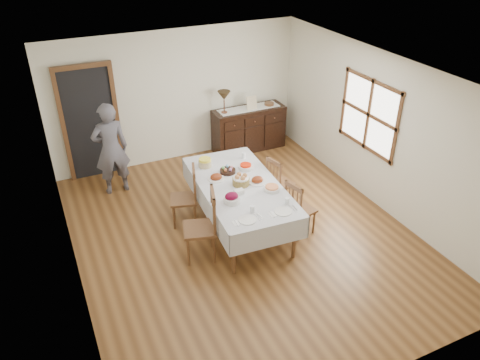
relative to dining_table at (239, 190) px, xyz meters
name	(u,v)px	position (x,y,z in m)	size (l,w,h in m)	color
ground	(243,234)	(-0.04, -0.20, -0.71)	(6.00, 6.00, 0.00)	brown
room_shell	(222,132)	(-0.18, 0.22, 0.93)	(5.02, 6.02, 2.65)	white
dining_table	(239,190)	(0.00, 0.00, 0.00)	(1.35, 2.42, 0.81)	silver
chair_left_near	(203,225)	(-0.77, -0.43, -0.15)	(0.57, 0.57, 1.11)	brown
chair_left_far	(187,196)	(-0.71, 0.49, -0.20)	(0.52, 0.52, 1.00)	brown
chair_right_near	(298,208)	(0.76, -0.53, -0.23)	(0.47, 0.47, 0.94)	brown
chair_right_far	(279,182)	(0.89, 0.31, -0.25)	(0.46, 0.46, 0.92)	brown
sideboard	(249,129)	(1.39, 2.52, -0.25)	(1.52, 0.55, 0.91)	black
person	(110,146)	(-1.56, 1.98, 0.19)	(0.57, 0.36, 1.81)	#585660
bread_basket	(241,180)	(0.02, -0.01, 0.17)	(0.27, 0.27, 0.18)	olive
egg_basket	(228,171)	(-0.01, 0.42, 0.13)	(0.25, 0.25, 0.11)	black
ham_platter_a	(216,177)	(-0.26, 0.31, 0.12)	(0.27, 0.27, 0.11)	white
ham_platter_b	(257,180)	(0.29, -0.05, 0.12)	(0.31, 0.31, 0.11)	white
beet_bowl	(232,198)	(-0.31, -0.40, 0.16)	(0.24, 0.24, 0.16)	white
carrot_bowl	(246,167)	(0.30, 0.41, 0.13)	(0.23, 0.23, 0.09)	white
pineapple_bowl	(205,163)	(-0.27, 0.77, 0.16)	(0.22, 0.22, 0.14)	tan
casserole_dish	(272,188)	(0.37, -0.36, 0.13)	(0.24, 0.24, 0.07)	white
butter_dish	(239,192)	(-0.12, -0.24, 0.13)	(0.15, 0.10, 0.07)	white
setting_left	(249,216)	(-0.26, -0.85, 0.11)	(0.43, 0.31, 0.10)	white
setting_right	(284,208)	(0.29, -0.88, 0.11)	(0.43, 0.31, 0.10)	white
glass_far_a	(210,163)	(-0.18, 0.75, 0.15)	(0.07, 0.07, 0.11)	white
glass_far_b	(244,155)	(0.44, 0.77, 0.15)	(0.07, 0.07, 0.11)	white
runner	(249,108)	(1.39, 2.53, 0.20)	(1.30, 0.35, 0.01)	white
table_lamp	(224,96)	(0.84, 2.51, 0.55)	(0.26, 0.26, 0.46)	brown
picture_frame	(252,103)	(1.42, 2.46, 0.34)	(0.22, 0.08, 0.28)	beige
deco_bowl	(269,104)	(1.85, 2.50, 0.23)	(0.20, 0.20, 0.06)	brown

